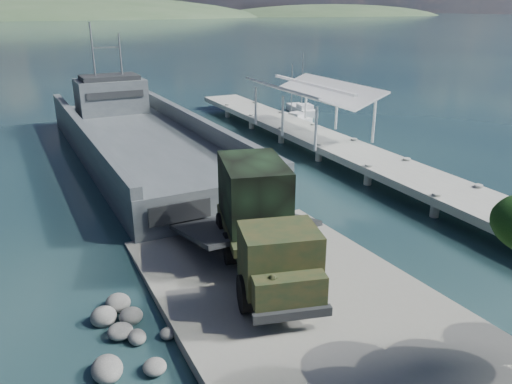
{
  "coord_description": "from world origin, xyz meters",
  "views": [
    {
      "loc": [
        -8.79,
        -14.85,
        11.05
      ],
      "look_at": [
        1.27,
        6.0,
        2.44
      ],
      "focal_mm": 35.0,
      "sensor_mm": 36.0,
      "label": 1
    }
  ],
  "objects_px": {
    "pier": "(318,131)",
    "sailboat_near": "(292,118)",
    "soldier": "(274,308)",
    "sailboat_far": "(302,110)",
    "landing_craft": "(143,146)",
    "military_truck": "(261,221)"
  },
  "relations": [
    {
      "from": "pier",
      "to": "soldier",
      "type": "distance_m",
      "value": 25.54
    },
    {
      "from": "military_truck",
      "to": "sailboat_far",
      "type": "height_order",
      "value": "sailboat_far"
    },
    {
      "from": "landing_craft",
      "to": "soldier",
      "type": "height_order",
      "value": "landing_craft"
    },
    {
      "from": "sailboat_near",
      "to": "sailboat_far",
      "type": "relative_size",
      "value": 0.88
    },
    {
      "from": "sailboat_far",
      "to": "sailboat_near",
      "type": "bearing_deg",
      "value": -126.05
    },
    {
      "from": "landing_craft",
      "to": "soldier",
      "type": "xyz_separation_m",
      "value": [
        -1.5,
        -24.74,
        0.51
      ]
    },
    {
      "from": "military_truck",
      "to": "soldier",
      "type": "bearing_deg",
      "value": -96.89
    },
    {
      "from": "landing_craft",
      "to": "military_truck",
      "type": "distance_m",
      "value": 20.49
    },
    {
      "from": "soldier",
      "to": "sailboat_far",
      "type": "height_order",
      "value": "sailboat_far"
    },
    {
      "from": "soldier",
      "to": "pier",
      "type": "bearing_deg",
      "value": 56.85
    },
    {
      "from": "pier",
      "to": "sailboat_near",
      "type": "bearing_deg",
      "value": 71.25
    },
    {
      "from": "landing_craft",
      "to": "sailboat_far",
      "type": "relative_size",
      "value": 5.38
    },
    {
      "from": "pier",
      "to": "sailboat_far",
      "type": "bearing_deg",
      "value": 64.1
    },
    {
      "from": "pier",
      "to": "sailboat_far",
      "type": "distance_m",
      "value": 14.96
    },
    {
      "from": "landing_craft",
      "to": "military_truck",
      "type": "bearing_deg",
      "value": -91.13
    },
    {
      "from": "soldier",
      "to": "landing_craft",
      "type": "bearing_deg",
      "value": 89.1
    },
    {
      "from": "sailboat_near",
      "to": "military_truck",
      "type": "bearing_deg",
      "value": -135.44
    },
    {
      "from": "pier",
      "to": "soldier",
      "type": "bearing_deg",
      "value": -125.71
    },
    {
      "from": "pier",
      "to": "landing_craft",
      "type": "bearing_deg",
      "value": 163.4
    },
    {
      "from": "military_truck",
      "to": "landing_craft",
      "type": "bearing_deg",
      "value": 104.54
    },
    {
      "from": "landing_craft",
      "to": "soldier",
      "type": "relative_size",
      "value": 20.52
    },
    {
      "from": "soldier",
      "to": "sailboat_far",
      "type": "distance_m",
      "value": 40.33
    }
  ]
}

